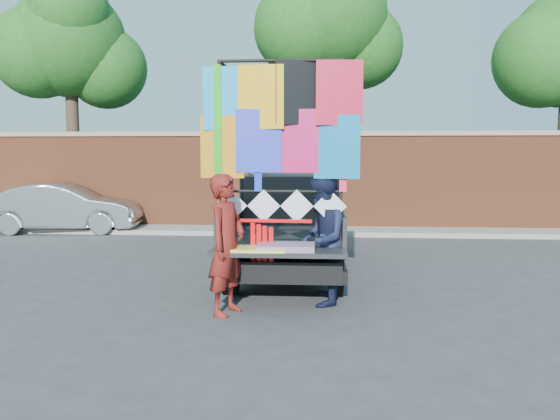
# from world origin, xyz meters

# --- Properties ---
(ground) EXTENTS (90.00, 90.00, 0.00)m
(ground) POSITION_xyz_m (0.00, 0.00, 0.00)
(ground) COLOR #38383A
(ground) RESTS_ON ground
(brick_wall) EXTENTS (30.00, 0.45, 2.61)m
(brick_wall) POSITION_xyz_m (0.00, 7.00, 1.33)
(brick_wall) COLOR brown
(brick_wall) RESTS_ON ground
(curb) EXTENTS (30.00, 1.20, 0.12)m
(curb) POSITION_xyz_m (0.00, 6.30, 0.06)
(curb) COLOR gray
(curb) RESTS_ON ground
(tree_left) EXTENTS (4.20, 3.30, 7.05)m
(tree_left) POSITION_xyz_m (-6.48, 8.12, 5.12)
(tree_left) COLOR #38281C
(tree_left) RESTS_ON ground
(tree_mid) EXTENTS (4.20, 3.30, 7.73)m
(tree_mid) POSITION_xyz_m (1.02, 8.12, 5.70)
(tree_mid) COLOR #38281C
(tree_mid) RESTS_ON ground
(pickup_truck) EXTENTS (2.06, 5.19, 3.26)m
(pickup_truck) POSITION_xyz_m (0.20, 2.24, 0.82)
(pickup_truck) COLOR black
(pickup_truck) RESTS_ON ground
(sedan) EXTENTS (3.95, 1.73, 1.26)m
(sedan) POSITION_xyz_m (-5.84, 6.08, 0.63)
(sedan) COLOR #A4A8AB
(sedan) RESTS_ON ground
(woman) EXTENTS (0.63, 0.76, 1.79)m
(woman) POSITION_xyz_m (-0.45, -0.77, 0.89)
(woman) COLOR maroon
(woman) RESTS_ON ground
(man) EXTENTS (0.73, 0.90, 1.75)m
(man) POSITION_xyz_m (0.76, -0.24, 0.87)
(man) COLOR #151B36
(man) RESTS_ON ground
(streamer_bundle) EXTENTS (0.95, 0.08, 0.65)m
(streamer_bundle) POSITION_xyz_m (0.05, -0.52, 0.98)
(streamer_bundle) COLOR red
(streamer_bundle) RESTS_ON ground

